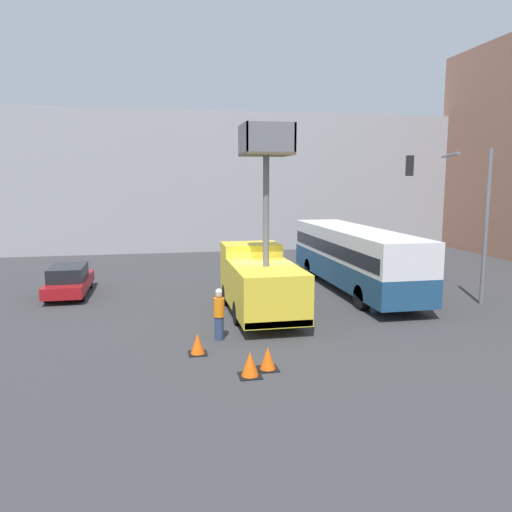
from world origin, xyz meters
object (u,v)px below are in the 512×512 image
object	(u,v)px
city_bus	(354,254)
road_worker_near_truck	(219,314)
traffic_light_pole	(461,201)
utility_truck	(260,278)
parked_car_curbside	(69,280)
road_worker_directing	(374,293)
traffic_cone_near_truck	(250,365)
traffic_cone_far_side	(268,359)
traffic_cone_mid_road	(198,344)

from	to	relation	value
city_bus	road_worker_near_truck	world-z (taller)	city_bus
traffic_light_pole	utility_truck	bearing A→B (deg)	-177.88
utility_truck	parked_car_curbside	distance (m)	10.02
city_bus	road_worker_directing	size ratio (longest dim) A/B	6.84
road_worker_near_truck	traffic_cone_near_truck	size ratio (longest dim) A/B	2.48
road_worker_directing	parked_car_curbside	size ratio (longest dim) A/B	0.37
utility_truck	traffic_cone_far_side	xyz separation A→B (m)	(-0.99, -5.88, -1.24)
road_worker_directing	parked_car_curbside	xyz separation A→B (m)	(-13.18, 5.99, -0.13)
traffic_cone_far_side	traffic_cone_near_truck	bearing A→B (deg)	-146.32
traffic_light_pole	parked_car_curbside	bearing A→B (deg)	163.73
traffic_light_pole	traffic_cone_near_truck	size ratio (longest dim) A/B	9.38
road_worker_near_truck	traffic_cone_mid_road	bearing A→B (deg)	38.70
traffic_cone_near_truck	parked_car_curbside	size ratio (longest dim) A/B	0.16
utility_truck	traffic_cone_near_truck	size ratio (longest dim) A/B	10.28
traffic_light_pole	road_worker_directing	distance (m)	5.82
traffic_cone_near_truck	traffic_cone_mid_road	size ratio (longest dim) A/B	1.08
parked_car_curbside	traffic_light_pole	bearing A→B (deg)	-16.27
traffic_cone_far_side	parked_car_curbside	world-z (taller)	parked_car_curbside
utility_truck	traffic_light_pole	xyz separation A→B (m)	(9.16, 0.34, 3.08)
traffic_cone_near_truck	parked_car_curbside	distance (m)	13.56
traffic_cone_mid_road	traffic_cone_far_side	distance (m)	2.60
traffic_light_pole	traffic_cone_far_side	xyz separation A→B (m)	(-10.15, -6.22, -4.32)
utility_truck	city_bus	world-z (taller)	utility_truck
utility_truck	road_worker_directing	world-z (taller)	utility_truck
road_worker_near_truck	city_bus	bearing A→B (deg)	-157.29
road_worker_near_truck	parked_car_curbside	distance (m)	10.40
traffic_cone_near_truck	traffic_cone_mid_road	world-z (taller)	traffic_cone_near_truck
traffic_cone_near_truck	traffic_cone_mid_road	distance (m)	2.52
traffic_cone_near_truck	road_worker_directing	bearing A→B (deg)	41.94
traffic_light_pole	parked_car_curbside	size ratio (longest dim) A/B	1.47
road_worker_directing	utility_truck	bearing A→B (deg)	-52.31
traffic_cone_mid_road	traffic_cone_far_side	size ratio (longest dim) A/B	0.98
city_bus	traffic_cone_far_side	distance (m)	11.89
road_worker_directing	traffic_cone_mid_road	size ratio (longest dim) A/B	2.58
city_bus	road_worker_directing	world-z (taller)	city_bus
traffic_light_pole	road_worker_near_truck	world-z (taller)	traffic_light_pole
city_bus	traffic_cone_near_truck	xyz separation A→B (m)	(-7.25, -10.15, -1.51)
utility_truck	parked_car_curbside	bearing A→B (deg)	146.91
road_worker_directing	traffic_light_pole	bearing A→B (deg)	145.36
city_bus	parked_car_curbside	distance (m)	14.15
utility_truck	road_worker_near_truck	distance (m)	3.54
road_worker_directing	city_bus	bearing A→B (deg)	-146.83
city_bus	utility_truck	bearing A→B (deg)	133.54
utility_truck	traffic_cone_mid_road	xyz separation A→B (m)	(-2.92, -4.14, -1.25)
traffic_light_pole	traffic_cone_far_side	size ratio (longest dim) A/B	9.98
road_worker_near_truck	road_worker_directing	distance (m)	7.23
traffic_light_pole	road_worker_near_truck	size ratio (longest dim) A/B	3.78
city_bus	traffic_light_pole	xyz separation A→B (m)	(3.51, -3.52, 2.79)
road_worker_directing	traffic_cone_far_side	world-z (taller)	road_worker_directing
utility_truck	traffic_cone_near_truck	xyz separation A→B (m)	(-1.60, -6.29, -1.22)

